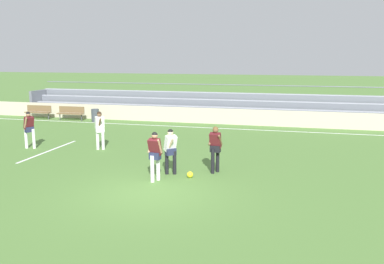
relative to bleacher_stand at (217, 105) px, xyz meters
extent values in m
plane|color=#517A38|center=(0.82, -15.04, -0.95)|extent=(160.00, 160.00, 0.00)
cube|color=white|center=(0.82, -3.36, -0.95)|extent=(44.00, 0.12, 0.01)
cube|color=white|center=(-5.47, -10.88, -0.95)|extent=(0.12, 4.40, 0.01)
cube|color=beige|center=(0.82, -1.85, -0.47)|extent=(48.00, 0.16, 0.96)
cube|color=#9EA3AD|center=(0.00, -0.91, -0.53)|extent=(26.88, 0.36, 0.08)
cube|color=slate|center=(0.00, -1.11, -0.74)|extent=(26.88, 0.04, 0.41)
cube|color=#9EA3AD|center=(0.00, -0.28, -0.12)|extent=(26.88, 0.36, 0.08)
cube|color=slate|center=(0.00, -0.48, -0.33)|extent=(26.88, 0.04, 0.41)
cube|color=#9EA3AD|center=(0.00, 0.35, 0.29)|extent=(26.88, 0.36, 0.08)
cube|color=slate|center=(0.00, 0.15, 0.09)|extent=(26.88, 0.04, 0.41)
cube|color=#9EA3AD|center=(0.00, 0.99, 0.71)|extent=(26.88, 0.36, 0.08)
cube|color=slate|center=(0.00, 0.79, 0.50)|extent=(26.88, 0.04, 0.41)
cube|color=slate|center=(-13.34, 0.04, -0.12)|extent=(0.20, 2.26, 1.66)
cylinder|color=slate|center=(0.00, 1.24, 1.26)|extent=(26.88, 0.06, 0.06)
cube|color=brown|center=(-9.11, -2.93, -0.50)|extent=(1.80, 0.40, 0.06)
cube|color=brown|center=(-9.11, -2.75, -0.25)|extent=(1.80, 0.05, 0.40)
cylinder|color=#47474C|center=(-9.89, -2.93, -0.72)|extent=(0.07, 0.07, 0.45)
cylinder|color=#47474C|center=(-8.33, -2.93, -0.72)|extent=(0.07, 0.07, 0.45)
cube|color=brown|center=(-11.52, -2.93, -0.50)|extent=(1.80, 0.40, 0.06)
cube|color=brown|center=(-11.52, -2.75, -0.25)|extent=(1.80, 0.05, 0.40)
cylinder|color=#47474C|center=(-12.30, -2.93, -0.72)|extent=(0.07, 0.07, 0.45)
cylinder|color=#47474C|center=(-10.74, -2.93, -0.72)|extent=(0.07, 0.07, 0.45)
cylinder|color=#3D424C|center=(-7.35, -2.92, -0.54)|extent=(0.49, 0.49, 0.81)
cylinder|color=black|center=(2.39, -12.27, -0.50)|extent=(0.13, 0.13, 0.90)
cylinder|color=black|center=(2.26, -12.51, -0.50)|extent=(0.13, 0.13, 0.90)
cube|color=black|center=(2.33, -12.39, -0.06)|extent=(0.38, 0.25, 0.24)
cube|color=#56191E|center=(2.33, -12.39, 0.24)|extent=(0.41, 0.40, 0.60)
cylinder|color=brown|center=(2.51, -12.46, 0.27)|extent=(0.11, 0.41, 0.43)
cylinder|color=brown|center=(2.14, -12.33, 0.27)|extent=(0.11, 0.41, 0.43)
sphere|color=brown|center=(2.33, -12.39, 0.62)|extent=(0.21, 0.21, 0.21)
sphere|color=brown|center=(2.33, -12.39, 0.64)|extent=(0.20, 0.20, 0.20)
cylinder|color=black|center=(0.97, -12.94, -0.53)|extent=(0.13, 0.13, 0.84)
cylinder|color=black|center=(0.70, -13.00, -0.53)|extent=(0.13, 0.13, 0.84)
cube|color=#232847|center=(0.83, -12.97, -0.13)|extent=(0.41, 0.41, 0.24)
cube|color=white|center=(0.83, -12.97, 0.17)|extent=(0.54, 0.54, 0.60)
cylinder|color=beige|center=(0.91, -13.15, 0.21)|extent=(0.33, 0.34, 0.45)
cylinder|color=beige|center=(0.76, -12.79, 0.21)|extent=(0.33, 0.34, 0.45)
sphere|color=beige|center=(0.83, -12.97, 0.56)|extent=(0.21, 0.21, 0.21)
sphere|color=black|center=(0.83, -12.97, 0.58)|extent=(0.20, 0.20, 0.20)
cylinder|color=white|center=(-3.26, -10.02, -0.48)|extent=(0.13, 0.13, 0.94)
cylinder|color=white|center=(-3.50, -10.07, -0.48)|extent=(0.13, 0.13, 0.94)
cube|color=white|center=(-3.38, -10.05, -0.03)|extent=(0.42, 0.40, 0.24)
cube|color=white|center=(-3.38, -10.05, 0.27)|extent=(0.48, 0.47, 0.58)
cylinder|color=brown|center=(-3.29, -10.22, 0.31)|extent=(0.32, 0.35, 0.44)
cylinder|color=brown|center=(-3.47, -9.88, 0.31)|extent=(0.32, 0.35, 0.44)
sphere|color=brown|center=(-3.38, -10.05, 0.65)|extent=(0.21, 0.21, 0.21)
sphere|color=black|center=(-3.38, -10.05, 0.67)|extent=(0.20, 0.20, 0.20)
cylinder|color=white|center=(-6.40, -10.61, -0.50)|extent=(0.13, 0.13, 0.90)
cylinder|color=white|center=(-6.76, -10.66, -0.50)|extent=(0.13, 0.13, 0.90)
cube|color=#232847|center=(-6.58, -10.63, -0.07)|extent=(0.38, 0.42, 0.24)
cube|color=#56191E|center=(-6.58, -10.63, 0.23)|extent=(0.51, 0.51, 0.60)
cylinder|color=#A87A5B|center=(-6.58, -10.85, 0.27)|extent=(0.30, 0.22, 0.50)
cylinder|color=#A87A5B|center=(-6.57, -10.42, 0.27)|extent=(0.30, 0.22, 0.50)
sphere|color=#A87A5B|center=(-6.58, -10.63, 0.61)|extent=(0.21, 0.21, 0.21)
sphere|color=black|center=(-6.58, -10.63, 0.63)|extent=(0.20, 0.20, 0.20)
cylinder|color=white|center=(0.63, -13.75, -0.50)|extent=(0.13, 0.13, 0.90)
cylinder|color=white|center=(0.52, -14.01, -0.50)|extent=(0.13, 0.13, 0.90)
cube|color=#232847|center=(0.57, -13.88, -0.07)|extent=(0.39, 0.27, 0.24)
cube|color=#56191E|center=(0.57, -13.88, 0.23)|extent=(0.43, 0.42, 0.60)
cylinder|color=#A87A5B|center=(0.77, -13.93, 0.27)|extent=(0.12, 0.29, 0.51)
cylinder|color=#A87A5B|center=(0.38, -13.82, 0.27)|extent=(0.12, 0.29, 0.51)
sphere|color=#A87A5B|center=(0.57, -13.88, 0.61)|extent=(0.21, 0.21, 0.21)
sphere|color=black|center=(0.57, -13.88, 0.63)|extent=(0.20, 0.20, 0.20)
sphere|color=yellow|center=(1.61, -13.22, -0.84)|extent=(0.22, 0.22, 0.22)
camera|label=1|loc=(5.04, -26.35, 3.21)|focal=38.17mm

